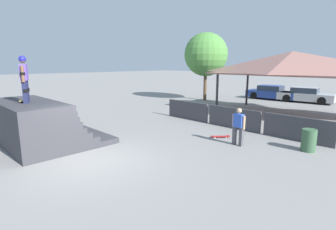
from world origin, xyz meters
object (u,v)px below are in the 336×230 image
(parked_car_blue, at_px, (271,93))
(parked_car_silver, at_px, (305,95))
(skateboard_on_deck, at_px, (22,100))
(skateboard_on_ground, at_px, (221,136))
(tree_beside_pavilion, at_px, (206,55))
(trash_bin, at_px, (309,140))
(bystander_walking, at_px, (239,125))
(skater_on_deck, at_px, (24,76))

(parked_car_blue, height_order, parked_car_silver, same)
(parked_car_blue, relative_size, parked_car_silver, 0.98)
(skateboard_on_deck, bearing_deg, skateboard_on_ground, 68.68)
(tree_beside_pavilion, distance_m, trash_bin, 14.57)
(tree_beside_pavilion, bearing_deg, skateboard_on_deck, -78.72)
(skateboard_on_ground, xyz_separation_m, trash_bin, (3.35, 0.83, 0.37))
(bystander_walking, bearing_deg, tree_beside_pavilion, -39.56)
(skateboard_on_deck, height_order, skateboard_on_ground, skateboard_on_deck)
(parked_car_silver, bearing_deg, parked_car_blue, 176.82)
(skateboard_on_deck, height_order, trash_bin, skateboard_on_deck)
(skateboard_on_deck, relative_size, skateboard_on_ground, 1.13)
(skateboard_on_deck, distance_m, parked_car_silver, 21.05)
(skater_on_deck, xyz_separation_m, parked_car_blue, (0.47, 20.40, -2.20))
(skateboard_on_deck, height_order, parked_car_blue, skateboard_on_deck)
(skater_on_deck, bearing_deg, parked_car_silver, 105.11)
(skateboard_on_ground, bearing_deg, bystander_walking, -69.33)
(skateboard_on_deck, distance_m, tree_beside_pavilion, 16.21)
(skater_on_deck, xyz_separation_m, trash_bin, (7.88, 7.33, -2.37))
(bystander_walking, relative_size, trash_bin, 1.80)
(bystander_walking, bearing_deg, skateboard_on_deck, 52.71)
(skateboard_on_ground, distance_m, parked_car_silver, 14.17)
(tree_beside_pavilion, height_order, trash_bin, tree_beside_pavilion)
(skateboard_on_deck, height_order, parked_car_silver, skateboard_on_deck)
(skater_on_deck, distance_m, skateboard_on_ground, 8.38)
(parked_car_blue, bearing_deg, trash_bin, -63.65)
(tree_beside_pavilion, bearing_deg, bystander_walking, -46.47)
(skateboard_on_deck, distance_m, skateboard_on_ground, 8.39)
(tree_beside_pavilion, distance_m, parked_car_silver, 9.09)
(bystander_walking, xyz_separation_m, skateboard_on_ground, (-1.09, 0.42, -0.79))
(parked_car_blue, bearing_deg, tree_beside_pavilion, -133.31)
(bystander_walking, distance_m, parked_car_blue, 15.22)
(skater_on_deck, xyz_separation_m, skateboard_on_ground, (4.53, 6.50, -2.74))
(skateboard_on_deck, bearing_deg, tree_beside_pavilion, 116.64)
(bystander_walking, height_order, parked_car_silver, bystander_walking)
(skater_on_deck, relative_size, bystander_walking, 1.16)
(skater_on_deck, relative_size, parked_car_blue, 0.40)
(skateboard_on_deck, relative_size, parked_car_silver, 0.19)
(trash_bin, bearing_deg, bystander_walking, -151.04)
(skateboard_on_deck, distance_m, bystander_walking, 8.64)
(tree_beside_pavilion, bearing_deg, parked_car_blue, 49.88)
(skateboard_on_ground, height_order, trash_bin, trash_bin)
(bystander_walking, relative_size, parked_car_blue, 0.35)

